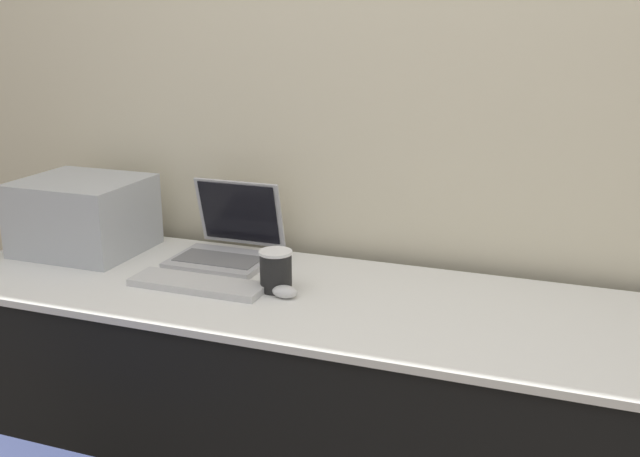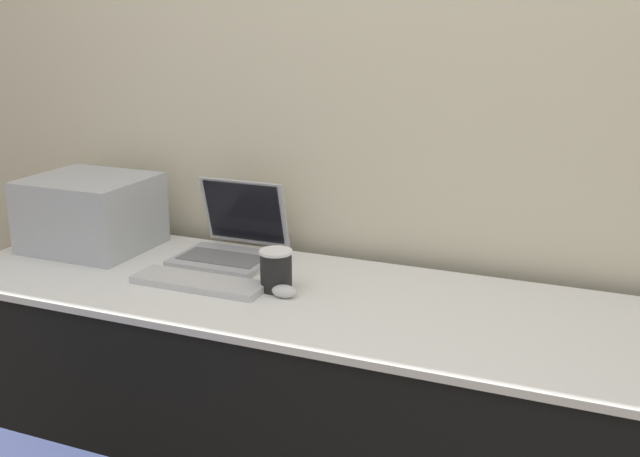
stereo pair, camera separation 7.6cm
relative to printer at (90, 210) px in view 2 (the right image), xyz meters
The scene contains 7 objects.
wall_back 1.13m from the printer, 16.70° to the left, with size 8.00×0.05×2.60m.
table 1.12m from the printer, ahead, with size 2.51×0.66×0.74m.
printer is the anchor object (origin of this frame).
laptop_left 0.48m from the printer, ahead, with size 0.29×0.29×0.24m.
external_keyboard 0.55m from the printer, 18.87° to the right, with size 0.39×0.12×0.02m.
coffee_cup 0.74m from the printer, ahead, with size 0.09×0.09×0.11m.
mouse 0.79m from the printer, 11.67° to the right, with size 0.07×0.05×0.03m.
Camera 2 is at (0.59, -1.44, 1.48)m, focal length 42.00 mm.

